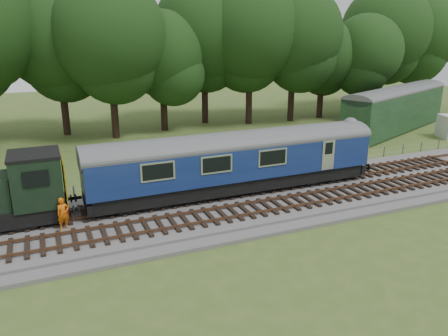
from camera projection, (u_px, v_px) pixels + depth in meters
name	position (u px, v px, depth m)	size (l,w,h in m)	color
ground	(255.00, 203.00, 26.37)	(120.00, 120.00, 0.00)	#415921
ballast	(255.00, 200.00, 26.32)	(70.00, 7.00, 0.35)	#4C4C4F
track_north	(245.00, 189.00, 27.48)	(67.20, 2.40, 0.21)	black
track_south	(268.00, 206.00, 24.84)	(67.20, 2.40, 0.21)	black
fence	(225.00, 181.00, 30.32)	(64.00, 0.12, 1.00)	#6B6054
tree_line	(160.00, 130.00, 45.69)	(70.00, 8.00, 18.00)	black
dmu_railcar	(235.00, 157.00, 26.57)	(18.05, 2.86, 3.88)	black
worker	(63.00, 214.00, 21.91)	(0.61, 0.40, 1.67)	#DB610B
parked_coach	(397.00, 107.00, 44.75)	(17.40, 9.72, 4.50)	#173319
shed	(366.00, 112.00, 48.64)	(3.29, 3.29, 2.50)	#173319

